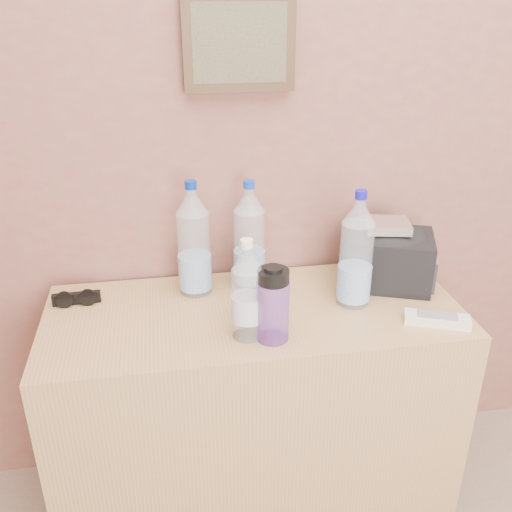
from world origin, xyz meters
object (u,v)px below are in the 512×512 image
(pet_large_b, at_px, (194,245))
(dresser, at_px, (254,412))
(pet_large_c, at_px, (249,241))
(pet_large_d, at_px, (356,255))
(nalgene_bottle, at_px, (273,304))
(ac_remote, at_px, (437,320))
(toiletry_bag, at_px, (386,256))
(pet_small, at_px, (247,295))
(sunglasses, at_px, (77,298))
(foil_packet, at_px, (387,225))

(pet_large_b, bearing_deg, dresser, -42.04)
(pet_large_c, height_order, pet_large_d, pet_large_d)
(nalgene_bottle, bearing_deg, ac_remote, -0.67)
(pet_large_d, relative_size, toiletry_bag, 1.28)
(pet_large_d, bearing_deg, pet_small, -159.73)
(sunglasses, relative_size, toiletry_bag, 0.51)
(pet_large_c, relative_size, ac_remote, 1.92)
(ac_remote, relative_size, foil_packet, 1.36)
(nalgene_bottle, bearing_deg, pet_large_c, 92.27)
(dresser, height_order, sunglasses, sunglasses)
(dresser, xyz_separation_m, ac_remote, (0.47, -0.15, 0.37))
(dresser, relative_size, pet_large_d, 3.46)
(dresser, relative_size, sunglasses, 8.67)
(toiletry_bag, bearing_deg, pet_large_d, -122.20)
(pet_large_b, xyz_separation_m, ac_remote, (0.62, -0.29, -0.14))
(pet_small, bearing_deg, nalgene_bottle, -20.47)
(pet_small, distance_m, toiletry_bag, 0.50)
(pet_large_d, xyz_separation_m, ac_remote, (0.19, -0.15, -0.14))
(pet_large_c, bearing_deg, nalgene_bottle, -87.73)
(pet_large_b, xyz_separation_m, foil_packet, (0.56, -0.05, 0.04))
(toiletry_bag, xyz_separation_m, foil_packet, (-0.01, -0.01, 0.10))
(dresser, bearing_deg, pet_large_c, 85.84)
(pet_small, xyz_separation_m, foil_packet, (0.44, 0.21, 0.07))
(pet_large_b, relative_size, pet_small, 1.26)
(pet_large_b, distance_m, pet_large_c, 0.16)
(pet_large_c, xyz_separation_m, foil_packet, (0.39, -0.06, 0.05))
(pet_large_b, distance_m, pet_small, 0.28)
(pet_small, height_order, nalgene_bottle, pet_small)
(sunglasses, distance_m, ac_remote, 0.99)
(pet_large_c, height_order, ac_remote, pet_large_c)
(pet_large_c, xyz_separation_m, toiletry_bag, (0.40, -0.05, -0.06))
(nalgene_bottle, bearing_deg, toiletry_bag, 31.56)
(dresser, xyz_separation_m, pet_large_b, (-0.15, 0.14, 0.51))
(pet_large_c, bearing_deg, pet_small, -100.18)
(sunglasses, xyz_separation_m, foil_packet, (0.89, -0.03, 0.17))
(sunglasses, xyz_separation_m, ac_remote, (0.96, -0.27, -0.01))
(pet_small, relative_size, toiletry_bag, 1.03)
(nalgene_bottle, bearing_deg, dresser, 98.87)
(dresser, height_order, toiletry_bag, toiletry_bag)
(pet_small, bearing_deg, sunglasses, 151.76)
(dresser, distance_m, ac_remote, 0.62)
(pet_large_c, height_order, foil_packet, pet_large_c)
(pet_small, xyz_separation_m, ac_remote, (0.51, -0.03, -0.11))
(pet_large_c, relative_size, foil_packet, 2.61)
(dresser, relative_size, toiletry_bag, 4.43)
(pet_large_c, bearing_deg, toiletry_bag, -7.60)
(nalgene_bottle, bearing_deg, sunglasses, 152.63)
(sunglasses, distance_m, foil_packet, 0.91)
(pet_large_b, distance_m, ac_remote, 0.70)
(dresser, height_order, pet_small, pet_small)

